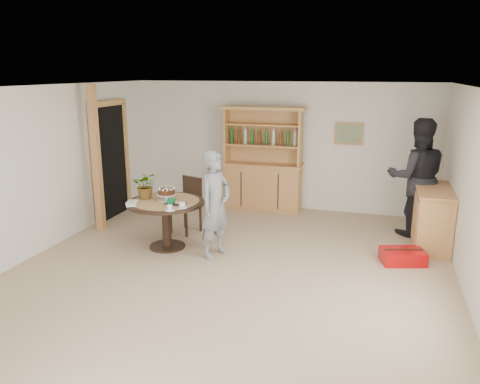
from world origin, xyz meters
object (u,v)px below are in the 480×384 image
Objects in this scene: dining_table at (166,210)px; red_suitcase at (403,256)px; dining_chair at (188,201)px; sideboard at (432,217)px; hutch at (263,175)px; adult_person at (417,178)px; teen_boy at (215,205)px.

red_suitcase is at bearing 6.50° from dining_table.
dining_table is 0.83m from dining_chair.
dining_chair is at bearing -173.97° from sideboard.
sideboard is at bearing -22.21° from hutch.
adult_person reaches higher than dining_chair.
adult_person is at bearing -36.72° from teen_boy.
adult_person is (-0.24, 0.52, 0.51)m from sideboard.
sideboard reaches higher than dining_table.
dining_chair is at bearing 88.16° from dining_table.
red_suitcase is (-0.44, -0.84, -0.37)m from sideboard.
dining_table reaches higher than red_suitcase.
teen_boy is (-3.12, -1.34, 0.32)m from sideboard.
hutch is 1.70× the size of dining_table.
red_suitcase is at bearing -58.92° from teen_boy.
hutch is at bearing 125.01° from red_suitcase.
hutch is at bearing 18.67° from teen_boy.
hutch is at bearing -22.09° from adult_person.
dining_chair is at bearing 156.77° from red_suitcase.
red_suitcase is at bearing 74.20° from adult_person.
red_suitcase is (2.60, -2.08, -0.59)m from hutch.
teen_boy is at bearing -91.81° from hutch.
teen_boy reaches higher than sideboard.
hutch is 1.04× the size of adult_person.
sideboard is 1.33× the size of dining_chair.
teen_boy is at bearing 174.23° from red_suitcase.
sideboard reaches higher than red_suitcase.
teen_boy is (0.82, -0.93, 0.26)m from dining_chair.
hutch is 2.59m from teen_boy.
dining_table is 3.59m from red_suitcase.
teen_boy is at bearing -156.74° from sideboard.
hutch reaches higher than dining_table.
hutch reaches higher than adult_person.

